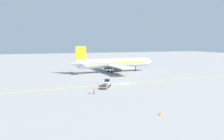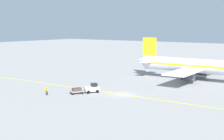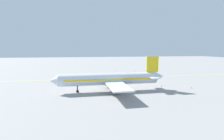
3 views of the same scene
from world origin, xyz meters
name	(u,v)px [view 3 (image 3 of 3)]	position (x,y,z in m)	size (l,w,h in m)	color
ground_plane	(116,78)	(0.00, 0.00, 0.00)	(400.00, 400.00, 0.00)	gray
apron_yellow_centreline	(116,78)	(0.00, 0.00, 0.00)	(0.40, 120.00, 0.01)	yellow
airplane_at_gate	(111,79)	(-24.20, 6.60, 3.71)	(28.06, 35.44, 10.60)	silver
baggage_tug_white	(127,75)	(2.05, -6.09, 0.90)	(3.34, 2.86, 2.11)	white
baggage_cart_trailing	(129,74)	(4.88, -7.78, 0.76)	(2.95, 2.54, 1.24)	gray
ground_crew_worker	(135,72)	(9.21, -11.94, 0.91)	(0.55, 0.33, 1.68)	#23232D
traffic_cone_near_nose	(191,87)	(-25.32, -20.39, 0.28)	(0.32, 0.32, 0.55)	orange
traffic_cone_mid_apron	(116,70)	(27.73, -6.22, 0.28)	(0.32, 0.32, 0.55)	orange
traffic_cone_by_wingtip	(133,91)	(-26.86, 0.21, 0.28)	(0.32, 0.32, 0.55)	orange
traffic_cone_far_edge	(161,85)	(-20.61, -12.06, 0.28)	(0.32, 0.32, 0.55)	orange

